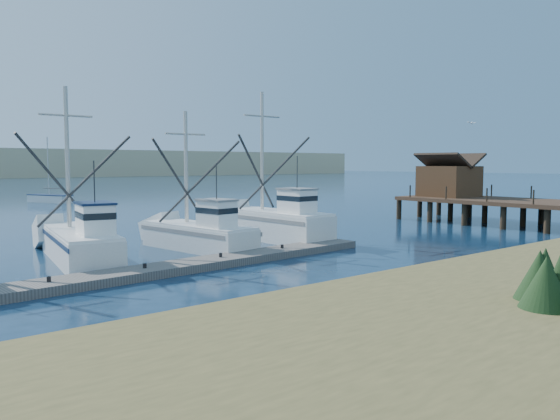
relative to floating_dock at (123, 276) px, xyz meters
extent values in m
plane|color=#0D243A|center=(10.16, -6.10, -0.19)|extent=(500.00, 500.00, 0.00)
cube|color=#4C422D|center=(2.16, -16.10, 0.61)|extent=(40.00, 10.00, 1.60)
cube|color=#67625C|center=(0.00, 0.00, 0.00)|extent=(27.88, 3.77, 0.37)
cylinder|color=black|center=(31.66, -1.10, 0.66)|extent=(0.44, 0.44, 1.70)
cube|color=black|center=(31.66, -1.10, 1.66)|extent=(7.00, 20.00, 0.30)
cube|color=#4C331E|center=(31.66, 5.90, 3.11)|extent=(4.00, 4.00, 2.60)
cube|color=white|center=(0.12, 5.53, 0.53)|extent=(3.67, 8.88, 1.44)
cube|color=white|center=(0.12, 3.33, 2.00)|extent=(1.70, 2.29, 1.50)
cylinder|color=#B7B2A8|center=(0.12, 7.00, 4.87)|extent=(0.22, 0.22, 7.24)
cube|color=white|center=(6.50, 5.00, 0.48)|extent=(3.40, 7.80, 1.33)
cube|color=white|center=(6.50, 3.07, 1.89)|extent=(1.60, 2.02, 1.50)
cylinder|color=#B7B2A8|center=(6.50, 6.29, 4.36)|extent=(0.22, 0.22, 6.44)
cube|color=white|center=(12.21, 5.27, 0.69)|extent=(2.94, 8.21, 1.75)
cube|color=white|center=(12.21, 3.20, 2.31)|extent=(1.56, 2.05, 1.50)
cylinder|color=#B7B2A8|center=(12.21, 6.66, 5.36)|extent=(0.22, 0.22, 7.60)
cube|color=white|center=(11.11, 48.96, 0.26)|extent=(4.06, 6.43, 0.90)
cylinder|color=#B7B2A8|center=(11.11, 49.26, 4.31)|extent=(0.12, 0.12, 7.20)
sphere|color=white|center=(26.95, 0.96, 7.55)|extent=(0.19, 0.19, 0.19)
cube|color=white|center=(26.67, 0.96, 7.57)|extent=(0.46, 0.11, 0.12)
cube|color=white|center=(27.23, 0.96, 7.57)|extent=(0.46, 0.11, 0.12)
camera|label=1|loc=(-8.86, -21.40, 4.61)|focal=35.00mm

